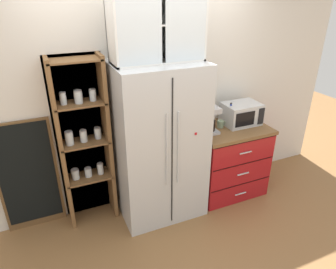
% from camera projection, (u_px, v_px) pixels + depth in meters
% --- Properties ---
extents(ground_plane, '(10.83, 10.83, 0.00)m').
position_uv_depth(ground_plane, '(161.00, 209.00, 3.68)').
color(ground_plane, olive).
extents(wall_back_cream, '(5.12, 0.10, 2.55)m').
position_uv_depth(wall_back_cream, '(147.00, 98.00, 3.46)').
color(wall_back_cream, silver).
rests_on(wall_back_cream, ground).
extents(refrigerator, '(0.92, 0.68, 1.76)m').
position_uv_depth(refrigerator, '(160.00, 143.00, 3.32)').
color(refrigerator, silver).
rests_on(refrigerator, ground).
extents(pantry_shelf_column, '(0.56, 0.31, 1.85)m').
position_uv_depth(pantry_shelf_column, '(83.00, 140.00, 3.22)').
color(pantry_shelf_column, brown).
rests_on(pantry_shelf_column, ground).
extents(counter_cabinet, '(0.89, 0.66, 0.90)m').
position_uv_depth(counter_cabinet, '(228.00, 159.00, 3.85)').
color(counter_cabinet, '#A8161C').
rests_on(counter_cabinet, ground).
extents(microwave, '(0.44, 0.33, 0.26)m').
position_uv_depth(microwave, '(241.00, 114.00, 3.70)').
color(microwave, silver).
rests_on(microwave, counter_cabinet).
extents(coffee_maker, '(0.17, 0.20, 0.31)m').
position_uv_depth(coffee_maker, '(209.00, 119.00, 3.48)').
color(coffee_maker, '#B7B7BC').
rests_on(coffee_maker, counter_cabinet).
extents(mug_sage, '(0.11, 0.08, 0.09)m').
position_uv_depth(mug_sage, '(221.00, 124.00, 3.64)').
color(mug_sage, '#8CA37F').
rests_on(mug_sage, counter_cabinet).
extents(mug_navy, '(0.12, 0.08, 0.10)m').
position_uv_depth(mug_navy, '(228.00, 122.00, 3.69)').
color(mug_navy, navy).
rests_on(mug_navy, counter_cabinet).
extents(bottle_green, '(0.06, 0.06, 0.25)m').
position_uv_depth(bottle_green, '(231.00, 118.00, 3.63)').
color(bottle_green, '#285B33').
rests_on(bottle_green, counter_cabinet).
extents(bottle_cobalt, '(0.06, 0.06, 0.29)m').
position_uv_depth(bottle_cobalt, '(230.00, 116.00, 3.64)').
color(bottle_cobalt, navy).
rests_on(bottle_cobalt, counter_cabinet).
extents(upper_cabinet, '(0.89, 0.32, 0.69)m').
position_uv_depth(upper_cabinet, '(156.00, 24.00, 2.83)').
color(upper_cabinet, silver).
rests_on(upper_cabinet, refrigerator).
extents(chalkboard_menu, '(0.60, 0.04, 1.25)m').
position_uv_depth(chalkboard_menu, '(28.00, 176.00, 3.18)').
color(chalkboard_menu, brown).
rests_on(chalkboard_menu, ground).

